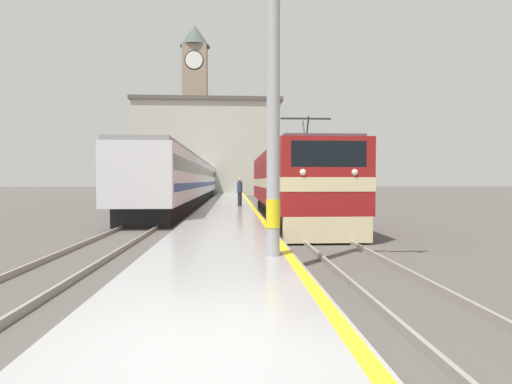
# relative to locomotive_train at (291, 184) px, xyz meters

# --- Properties ---
(ground_plane) EXTENTS (200.00, 200.00, 0.00)m
(ground_plane) POSITION_rel_locomotive_train_xyz_m (-3.21, 14.26, -1.82)
(ground_plane) COLOR #514C47
(platform) EXTENTS (3.29, 140.00, 0.41)m
(platform) POSITION_rel_locomotive_train_xyz_m (-3.21, 9.26, -1.61)
(platform) COLOR #999999
(platform) RESTS_ON ground
(rail_track_near) EXTENTS (2.83, 140.00, 0.16)m
(rail_track_near) POSITION_rel_locomotive_train_xyz_m (0.00, 9.26, -1.79)
(rail_track_near) COLOR #514C47
(rail_track_near) RESTS_ON ground
(rail_track_far) EXTENTS (2.84, 140.00, 0.16)m
(rail_track_far) POSITION_rel_locomotive_train_xyz_m (-6.73, 9.26, -1.79)
(rail_track_far) COLOR #514C47
(rail_track_far) RESTS_ON ground
(locomotive_train) EXTENTS (2.92, 15.80, 4.51)m
(locomotive_train) POSITION_rel_locomotive_train_xyz_m (0.00, 0.00, 0.00)
(locomotive_train) COLOR black
(locomotive_train) RESTS_ON ground
(passenger_train) EXTENTS (2.92, 47.48, 3.78)m
(passenger_train) POSITION_rel_locomotive_train_xyz_m (-6.73, 19.64, 0.23)
(passenger_train) COLOR black
(passenger_train) RESTS_ON ground
(catenary_mast) EXTENTS (2.36, 0.30, 7.24)m
(catenary_mast) POSITION_rel_locomotive_train_xyz_m (-1.99, -11.36, 2.15)
(catenary_mast) COLOR #9E9EA3
(catenary_mast) RESTS_ON platform
(person_on_platform) EXTENTS (0.34, 0.34, 1.75)m
(person_on_platform) POSITION_rel_locomotive_train_xyz_m (-2.49, 5.31, -0.49)
(person_on_platform) COLOR #23232D
(person_on_platform) RESTS_ON platform
(clock_tower) EXTENTS (4.94, 4.94, 27.82)m
(clock_tower) POSITION_rel_locomotive_train_xyz_m (-9.17, 47.62, 12.93)
(clock_tower) COLOR gray
(clock_tower) RESTS_ON ground
(station_building) EXTENTS (20.22, 10.05, 13.11)m
(station_building) POSITION_rel_locomotive_train_xyz_m (-6.36, 37.75, 4.76)
(station_building) COLOR #B7B2A3
(station_building) RESTS_ON ground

